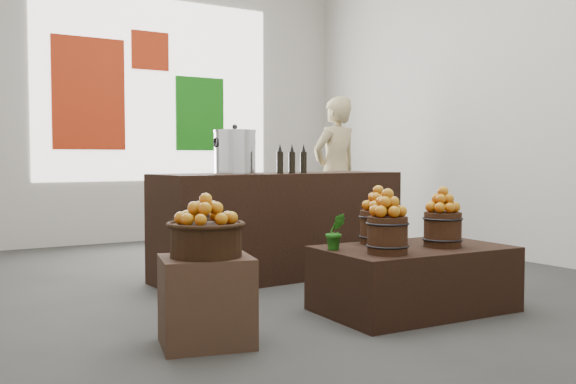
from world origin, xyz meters
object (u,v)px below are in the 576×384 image
crate (206,301)px  shopper (335,172)px  display_table (414,279)px  stock_pot_left (235,153)px  counter (280,225)px  wicker_basket (206,240)px

crate → shopper: size_ratio=0.28×
display_table → stock_pot_left: size_ratio=3.69×
display_table → counter: counter is taller
shopper → crate: bearing=36.6°
wicker_basket → display_table: 1.66m
display_table → stock_pot_left: bearing=113.0°
counter → shopper: size_ratio=1.27×
crate → stock_pot_left: bearing=58.3°
wicker_basket → counter: size_ratio=0.18×
display_table → crate: bearing=-177.1°
crate → shopper: (3.09, 3.03, 0.66)m
stock_pot_left → display_table: bearing=-69.5°
crate → display_table: crate is taller
wicker_basket → display_table: (1.62, 0.01, -0.38)m
crate → display_table: bearing=0.4°
wicker_basket → counter: (1.49, 1.66, -0.14)m
counter → stock_pot_left: size_ratio=6.47×
wicker_basket → shopper: (3.09, 3.03, 0.31)m
display_table → wicker_basket: bearing=-177.1°
wicker_basket → stock_pot_left: 1.99m
crate → display_table: 1.62m
wicker_basket → counter: 2.24m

